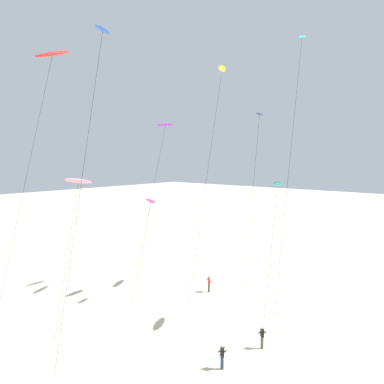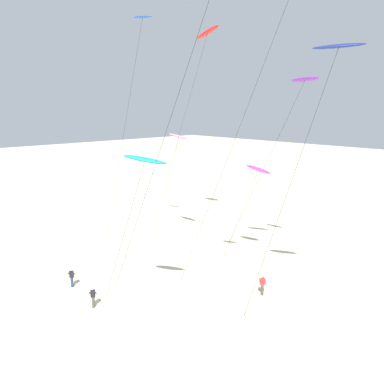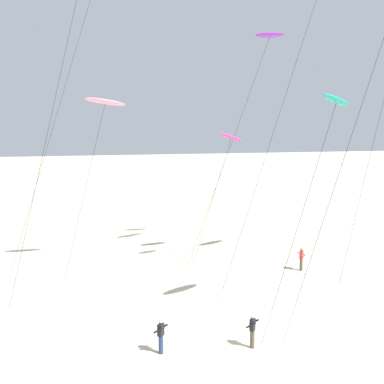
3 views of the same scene
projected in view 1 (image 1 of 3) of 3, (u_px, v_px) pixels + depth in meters
ground_plane at (257, 334)px, 34.46m from camera, size 260.00×260.00×0.00m
kite_pink at (78, 182)px, 35.47m from camera, size 4.59×1.50×12.48m
kite_navy at (259, 116)px, 46.37m from camera, size 6.41×2.48×18.70m
kite_blue at (101, 40)px, 31.47m from camera, size 6.79×2.38×23.45m
kite_cyan at (301, 47)px, 39.98m from camera, size 10.81×3.39×25.42m
kite_teal at (277, 185)px, 35.57m from camera, size 5.57×2.44×12.20m
kite_yellow at (222, 72)px, 43.79m from camera, size 9.79×3.54×23.04m
kite_magenta at (151, 202)px, 43.76m from camera, size 4.43×1.80×9.99m
kite_red at (52, 55)px, 37.25m from camera, size 8.91×2.74×23.48m
kite_purple at (165, 127)px, 46.46m from camera, size 8.28×2.56×17.66m
kite_flyer_nearest at (209, 283)px, 44.82m from camera, size 0.73×0.73×1.67m
kite_flyer_middle at (222, 356)px, 28.78m from camera, size 0.72×0.73×1.67m
kite_flyer_furthest at (262, 337)px, 31.81m from camera, size 0.72×0.73×1.67m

